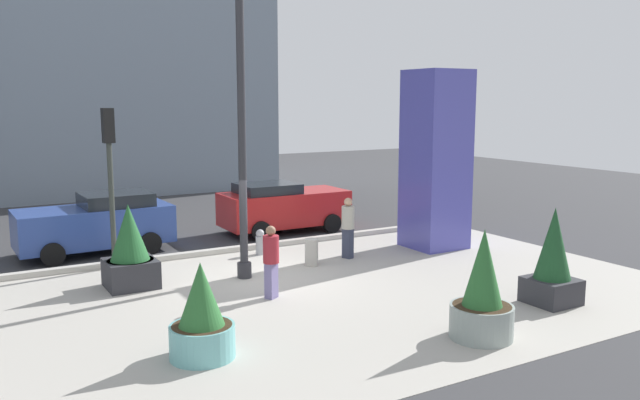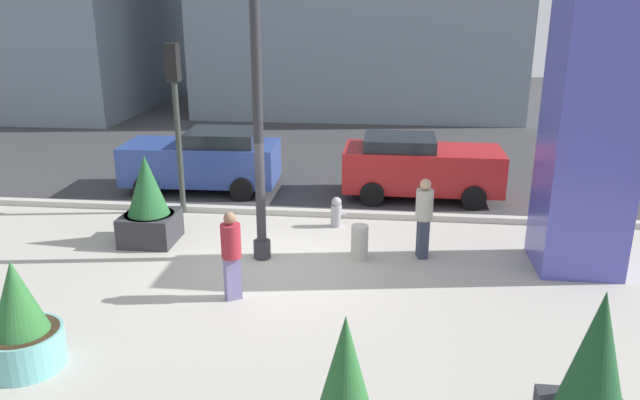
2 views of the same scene
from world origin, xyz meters
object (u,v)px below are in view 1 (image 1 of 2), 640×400
Objects in this scene: concrete_bollard at (312,253)px; car_curb_west at (283,206)px; potted_plant_mid_plaza at (130,251)px; potted_plant_near_right at (202,319)px; traffic_light_far_side at (110,161)px; potted_plant_by_pillar at (482,297)px; pedestrian_on_sidewalk at (348,225)px; art_pillar_blue at (436,160)px; car_curb_east at (97,223)px; pedestrian_by_curb at (271,258)px; fire_hydrant at (260,242)px; potted_plant_near_left at (553,261)px; lamp_post at (242,134)px.

car_curb_west is at bearing 72.50° from concrete_bollard.
potted_plant_mid_plaza is 0.47× the size of car_curb_west.
potted_plant_near_right is 0.40× the size of traffic_light_far_side.
potted_plant_by_pillar reaches higher than pedestrian_on_sidewalk.
potted_plant_mid_plaza is 7.36m from car_curb_west.
potted_plant_near_right is (-9.09, -4.65, -1.96)m from art_pillar_blue.
potted_plant_by_pillar reaches higher than car_curb_east.
traffic_light_far_side is (-9.01, 2.36, 0.21)m from art_pillar_blue.
art_pillar_blue is at bearing -14.67° from traffic_light_far_side.
pedestrian_on_sidewalk reaches higher than potted_plant_near_right.
potted_plant_by_pillar is at bearing -100.29° from pedestrian_on_sidewalk.
art_pillar_blue reaches higher than car_curb_east.
concrete_bollard is (4.72, -0.45, -0.52)m from potted_plant_mid_plaza.
potted_plant_near_right reaches higher than pedestrian_by_curb.
fire_hydrant is 0.43× the size of pedestrian_on_sidewalk.
concrete_bollard is 4.75m from car_curb_west.
art_pillar_blue is at bearing 18.42° from pedestrian_by_curb.
fire_hydrant is at bearing 68.45° from pedestrian_by_curb.
potted_plant_near_left is 1.26× the size of potted_plant_near_right.
potted_plant_near_left is at bearing -73.90° from pedestrian_on_sidewalk.
car_curb_west is at bearing 33.44° from potted_plant_mid_plaza.
traffic_light_far_side reaches higher than pedestrian_by_curb.
lamp_post is 6.49m from art_pillar_blue.
car_curb_west is (1.42, 4.50, 0.50)m from concrete_bollard.
lamp_post reaches higher than potted_plant_near_left.
car_curb_east is 7.36m from pedestrian_on_sidewalk.
art_pillar_blue is 9.32m from traffic_light_far_side.
car_curb_east is 6.09m from car_curb_west.
potted_plant_by_pillar is (-4.23, -6.40, -1.85)m from art_pillar_blue.
car_curb_west reaches higher than fire_hydrant.
car_curb_west is (6.14, 4.06, -0.02)m from potted_plant_mid_plaza.
potted_plant_mid_plaza is at bearing 166.91° from lamp_post.
traffic_light_far_side is (-4.65, 2.49, 2.51)m from concrete_bollard.
pedestrian_on_sidewalk is 4.19m from pedestrian_by_curb.
potted_plant_near_left reaches higher than potted_plant_near_right.
art_pillar_blue is at bearing 27.11° from potted_plant_near_right.
fire_hydrant is (-3.61, 7.38, -0.60)m from potted_plant_near_left.
potted_plant_near_left is at bearing -61.62° from concrete_bollard.
lamp_post is 4.30m from pedestrian_on_sidewalk.
potted_plant_near_left is 0.50× the size of car_curb_west.
lamp_post is 4.10m from fire_hydrant.
potted_plant_mid_plaza reaches higher than pedestrian_on_sidewalk.
potted_plant_near_right is 10.92m from car_curb_west.
concrete_bollard is (4.73, 4.52, -0.33)m from potted_plant_near_right.
traffic_light_far_side is 6.66m from pedestrian_on_sidewalk.
potted_plant_near_left is (5.01, -5.31, -2.66)m from lamp_post.
lamp_post is 3.80m from traffic_light_far_side.
car_curb_west is (-2.94, 4.37, -1.79)m from art_pillar_blue.
potted_plant_by_pillar is 2.81× the size of concrete_bollard.
traffic_light_far_side is at bearing 151.83° from concrete_bollard.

